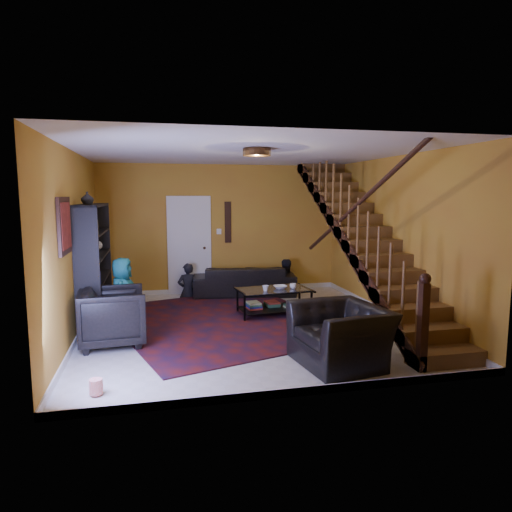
{
  "coord_description": "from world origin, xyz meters",
  "views": [
    {
      "loc": [
        -1.45,
        -7.18,
        2.14
      ],
      "look_at": [
        0.26,
        0.4,
        1.1
      ],
      "focal_mm": 32.0,
      "sensor_mm": 36.0,
      "label": 1
    }
  ],
  "objects_px": {
    "armchair_left": "(113,317)",
    "armchair_right": "(340,335)",
    "sofa": "(244,280)",
    "bookshelf": "(95,267)",
    "coffee_table": "(274,300)"
  },
  "relations": [
    {
      "from": "bookshelf",
      "to": "armchair_left",
      "type": "xyz_separation_m",
      "value": [
        0.35,
        -1.14,
        -0.55
      ]
    },
    {
      "from": "armchair_right",
      "to": "coffee_table",
      "type": "height_order",
      "value": "armchair_right"
    },
    {
      "from": "armchair_right",
      "to": "sofa",
      "type": "bearing_deg",
      "value": 177.05
    },
    {
      "from": "armchair_left",
      "to": "armchair_right",
      "type": "relative_size",
      "value": 0.79
    },
    {
      "from": "bookshelf",
      "to": "armchair_left",
      "type": "distance_m",
      "value": 1.31
    },
    {
      "from": "bookshelf",
      "to": "armchair_right",
      "type": "xyz_separation_m",
      "value": [
        3.24,
        -2.54,
        -0.59
      ]
    },
    {
      "from": "sofa",
      "to": "armchair_left",
      "type": "bearing_deg",
      "value": 55.98
    },
    {
      "from": "sofa",
      "to": "armchair_right",
      "type": "bearing_deg",
      "value": 102.58
    },
    {
      "from": "bookshelf",
      "to": "sofa",
      "type": "xyz_separation_m",
      "value": [
        2.83,
        1.7,
        -0.65
      ]
    },
    {
      "from": "bookshelf",
      "to": "sofa",
      "type": "relative_size",
      "value": 0.92
    },
    {
      "from": "bookshelf",
      "to": "coffee_table",
      "type": "height_order",
      "value": "bookshelf"
    },
    {
      "from": "bookshelf",
      "to": "coffee_table",
      "type": "bearing_deg",
      "value": -0.82
    },
    {
      "from": "sofa",
      "to": "armchair_right",
      "type": "distance_m",
      "value": 4.26
    },
    {
      "from": "coffee_table",
      "to": "armchair_left",
      "type": "bearing_deg",
      "value": -157.72
    },
    {
      "from": "armchair_left",
      "to": "armchair_right",
      "type": "height_order",
      "value": "armchair_left"
    }
  ]
}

